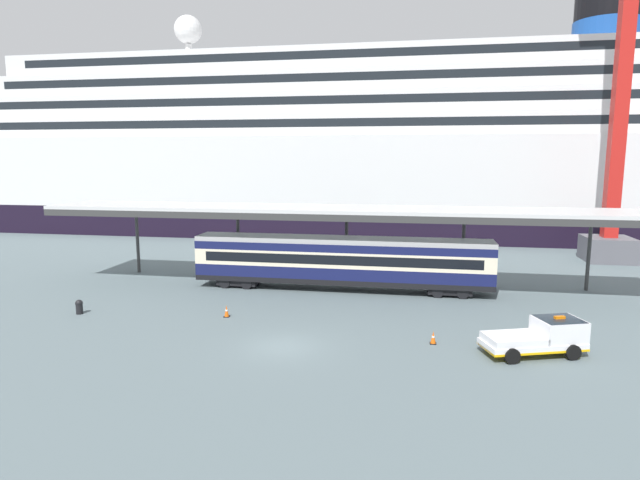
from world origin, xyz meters
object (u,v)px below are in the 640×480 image
at_px(cruise_ship, 510,151).
at_px(service_truck, 542,336).
at_px(train_carriage, 341,261).
at_px(dockside_crane, 625,82).
at_px(quay_bollard, 79,306).
at_px(traffic_cone_near, 227,311).
at_px(traffic_cone_mid, 433,338).

relative_size(cruise_ship, service_truck, 30.11).
height_order(cruise_ship, train_carriage, cruise_ship).
xyz_separation_m(train_carriage, dockside_crane, (24.70, 16.12, 14.93)).
relative_size(train_carriage, service_truck, 4.09).
height_order(cruise_ship, service_truck, cruise_ship).
distance_m(train_carriage, dockside_crane, 33.06).
relative_size(train_carriage, dockside_crane, 0.41).
distance_m(dockside_crane, quay_bollard, 50.95).
distance_m(service_truck, traffic_cone_near, 18.83).
xyz_separation_m(train_carriage, traffic_cone_near, (-6.32, -8.34, -1.93)).
bearing_deg(quay_bollard, traffic_cone_near, 6.15).
xyz_separation_m(train_carriage, service_truck, (12.20, -11.67, -1.32)).
height_order(service_truck, traffic_cone_mid, service_truck).
bearing_deg(traffic_cone_mid, cruise_ship, 76.68).
bearing_deg(quay_bollard, cruise_ship, 54.25).
height_order(train_carriage, service_truck, train_carriage).
bearing_deg(traffic_cone_near, quay_bollard, -173.85).
bearing_deg(service_truck, quay_bollard, 175.39).
xyz_separation_m(traffic_cone_mid, quay_bollard, (-22.79, 1.69, 0.16)).
bearing_deg(service_truck, cruise_ship, 82.93).
relative_size(cruise_ship, traffic_cone_near, 216.34).
height_order(train_carriage, traffic_cone_mid, train_carriage).
bearing_deg(service_truck, traffic_cone_near, 169.78).
bearing_deg(train_carriage, traffic_cone_near, -127.16).
distance_m(traffic_cone_mid, dockside_crane, 36.75).
xyz_separation_m(service_truck, quay_bollard, (-28.31, 2.28, -0.47)).
height_order(traffic_cone_near, traffic_cone_mid, traffic_cone_near).
bearing_deg(cruise_ship, dockside_crane, -74.42).
relative_size(traffic_cone_near, dockside_crane, 0.01).
xyz_separation_m(traffic_cone_near, quay_bollard, (-9.79, -1.05, 0.13)).
bearing_deg(traffic_cone_mid, traffic_cone_near, 168.05).
bearing_deg(cruise_ship, traffic_cone_mid, -103.32).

